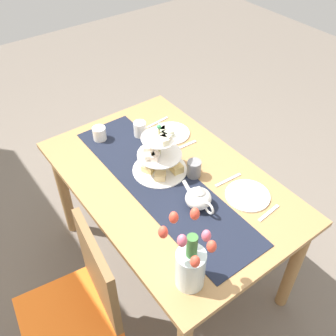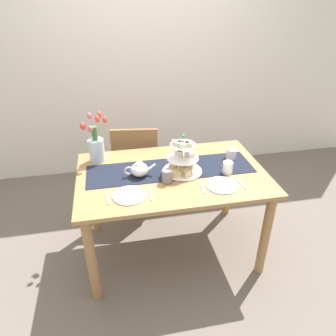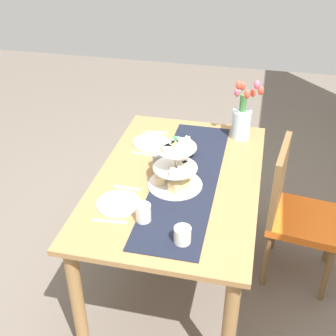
# 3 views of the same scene
# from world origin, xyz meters

# --- Properties ---
(ground_plane) EXTENTS (8.00, 8.00, 0.00)m
(ground_plane) POSITION_xyz_m (0.00, 0.00, 0.00)
(ground_plane) COLOR #6B6056
(dining_table) EXTENTS (1.43, 0.91, 0.77)m
(dining_table) POSITION_xyz_m (0.00, 0.00, 0.65)
(dining_table) COLOR #A37747
(dining_table) RESTS_ON ground_plane
(chair_left) EXTENTS (0.47, 0.47, 0.91)m
(chair_left) POSITION_xyz_m (-0.21, 0.68, 0.50)
(chair_left) COLOR brown
(chair_left) RESTS_ON ground_plane
(table_runner) EXTENTS (1.28, 0.35, 0.00)m
(table_runner) POSITION_xyz_m (0.00, 0.05, 0.77)
(table_runner) COLOR black
(table_runner) RESTS_ON dining_table
(tiered_cake_stand) EXTENTS (0.30, 0.30, 0.30)m
(tiered_cake_stand) POSITION_xyz_m (0.08, -0.00, 0.87)
(tiered_cake_stand) COLOR beige
(tiered_cake_stand) RESTS_ON table_runner
(teapot) EXTENTS (0.24, 0.13, 0.14)m
(teapot) POSITION_xyz_m (-0.25, 0.00, 0.83)
(teapot) COLOR white
(teapot) RESTS_ON table_runner
(tulip_vase) EXTENTS (0.21, 0.18, 0.40)m
(tulip_vase) POSITION_xyz_m (-0.55, 0.30, 0.91)
(tulip_vase) COLOR silver
(tulip_vase) RESTS_ON dining_table
(cream_jug) EXTENTS (0.08, 0.08, 0.08)m
(cream_jug) POSITION_xyz_m (0.52, 0.13, 0.81)
(cream_jug) COLOR white
(cream_jug) RESTS_ON dining_table
(dinner_plate_left) EXTENTS (0.23, 0.23, 0.01)m
(dinner_plate_left) POSITION_xyz_m (-0.35, -0.25, 0.78)
(dinner_plate_left) COLOR white
(dinner_plate_left) RESTS_ON dining_table
(fork_left) EXTENTS (0.03, 0.15, 0.01)m
(fork_left) POSITION_xyz_m (-0.49, -0.25, 0.77)
(fork_left) COLOR silver
(fork_left) RESTS_ON dining_table
(knife_left) EXTENTS (0.02, 0.17, 0.01)m
(knife_left) POSITION_xyz_m (-0.20, -0.25, 0.77)
(knife_left) COLOR silver
(knife_left) RESTS_ON dining_table
(dinner_plate_right) EXTENTS (0.23, 0.23, 0.01)m
(dinner_plate_right) POSITION_xyz_m (0.31, -0.25, 0.78)
(dinner_plate_right) COLOR white
(dinner_plate_right) RESTS_ON dining_table
(fork_right) EXTENTS (0.02, 0.15, 0.01)m
(fork_right) POSITION_xyz_m (0.17, -0.25, 0.77)
(fork_right) COLOR silver
(fork_right) RESTS_ON dining_table
(knife_right) EXTENTS (0.03, 0.17, 0.01)m
(knife_right) POSITION_xyz_m (0.46, -0.25, 0.77)
(knife_right) COLOR silver
(knife_right) RESTS_ON dining_table
(mug_grey) EXTENTS (0.08, 0.08, 0.09)m
(mug_grey) POSITION_xyz_m (-0.06, -0.12, 0.82)
(mug_grey) COLOR slate
(mug_grey) RESTS_ON table_runner
(mug_white_text) EXTENTS (0.08, 0.08, 0.09)m
(mug_white_text) POSITION_xyz_m (0.41, -0.09, 0.82)
(mug_white_text) COLOR white
(mug_white_text) RESTS_ON dining_table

